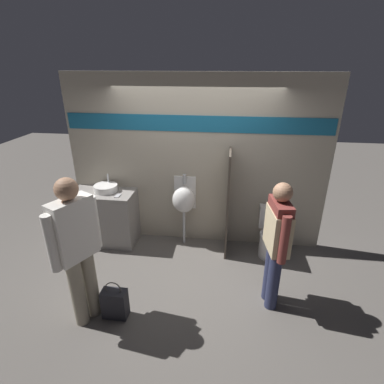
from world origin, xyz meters
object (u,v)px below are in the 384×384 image
at_px(person_with_lanyard, 77,247).
at_px(shopping_bag, 115,303).
at_px(person_in_vest, 277,238).
at_px(toilet, 271,236).
at_px(urinal_near_counter, 184,199).
at_px(cell_phone, 118,196).
at_px(sink_basin, 106,188).

relative_size(person_with_lanyard, shopping_bag, 3.56).
distance_m(person_in_vest, person_with_lanyard, 2.23).
distance_m(toilet, shopping_bag, 2.51).
relative_size(person_in_vest, person_with_lanyard, 0.91).
bearing_deg(urinal_near_counter, cell_phone, -166.78).
relative_size(sink_basin, person_in_vest, 0.23).
xyz_separation_m(sink_basin, urinal_near_counter, (1.26, 0.07, -0.16)).
height_order(sink_basin, shopping_bag, sink_basin).
xyz_separation_m(sink_basin, cell_phone, (0.26, -0.16, -0.05)).
distance_m(urinal_near_counter, shopping_bag, 1.90).
bearing_deg(person_in_vest, toilet, -14.39).
distance_m(urinal_near_counter, toilet, 1.49).
bearing_deg(person_with_lanyard, toilet, -27.65).
height_order(toilet, person_with_lanyard, person_with_lanyard).
height_order(toilet, shopping_bag, toilet).
bearing_deg(sink_basin, shopping_bag, -67.04).
height_order(person_in_vest, person_with_lanyard, person_with_lanyard).
relative_size(toilet, shopping_bag, 1.78).
height_order(urinal_near_counter, shopping_bag, urinal_near_counter).
bearing_deg(person_in_vest, sink_basin, 57.29).
bearing_deg(sink_basin, toilet, -1.48).
bearing_deg(cell_phone, sink_basin, 147.61).
distance_m(sink_basin, toilet, 2.73).
bearing_deg(toilet, shopping_bag, -141.57).
distance_m(cell_phone, person_with_lanyard, 1.53).
relative_size(urinal_near_counter, person_with_lanyard, 0.67).
xyz_separation_m(cell_phone, person_with_lanyard, (0.12, -1.52, 0.08)).
xyz_separation_m(cell_phone, shopping_bag, (0.43, -1.47, -0.72)).
bearing_deg(sink_basin, cell_phone, -32.39).
xyz_separation_m(urinal_near_counter, person_in_vest, (1.28, -1.23, 0.15)).
distance_m(toilet, person_in_vest, 1.26).
bearing_deg(shopping_bag, sink_basin, 112.96).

